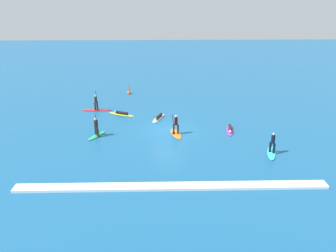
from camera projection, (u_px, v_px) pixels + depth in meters
ground_plane at (168, 131)px, 32.73m from camera, size 120.00×120.00×0.00m
surfer_on_red_board at (96, 107)px, 38.09m from camera, size 3.29×0.91×2.33m
surfer_on_orange_board at (176, 129)px, 31.87m from camera, size 1.23×2.62×2.00m
surfer_on_teal_board at (272, 149)px, 28.20m from camera, size 1.35×2.83×1.77m
surfer_on_purple_board at (230, 129)px, 32.79m from camera, size 1.06×2.91×0.37m
surfer_on_yellow_board at (121, 114)px, 36.84m from camera, size 2.98×1.81×0.36m
surfer_on_white_board at (159, 117)px, 35.73m from camera, size 1.60×2.80×0.38m
surfer_on_green_board at (96, 131)px, 31.43m from camera, size 1.64×2.37×2.14m
marker_buoy at (129, 92)px, 43.99m from camera, size 0.48×0.48×1.21m
wave_crest at (172, 186)px, 23.49m from camera, size 20.84×0.90×0.18m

